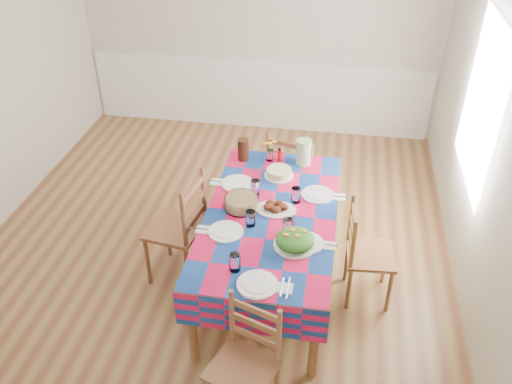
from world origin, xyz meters
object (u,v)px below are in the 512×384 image
at_px(chair_near, 245,364).
at_px(chair_right, 365,254).
at_px(meat_platter, 275,208).
at_px(chair_left, 180,229).
at_px(chair_far, 287,169).
at_px(green_pitcher, 304,152).
at_px(dining_table, 271,222).
at_px(tea_pitcher, 243,150).

height_order(chair_near, chair_right, chair_near).
bearing_deg(meat_platter, chair_left, -175.65).
distance_m(chair_near, chair_right, 1.48).
bearing_deg(chair_left, chair_far, 157.47).
height_order(meat_platter, chair_left, chair_left).
xyz_separation_m(meat_platter, green_pitcher, (0.15, 0.78, 0.10)).
bearing_deg(chair_far, green_pitcher, 128.50).
bearing_deg(chair_far, dining_table, 104.67).
distance_m(dining_table, green_pitcher, 0.88).
height_order(dining_table, meat_platter, meat_platter).
bearing_deg(chair_far, chair_right, 136.77).
xyz_separation_m(tea_pitcher, chair_near, (0.40, -2.08, -0.42)).
distance_m(meat_platter, chair_left, 0.87).
bearing_deg(dining_table, chair_near, -89.35).
bearing_deg(chair_near, green_pitcher, 104.90).
relative_size(dining_table, chair_left, 1.88).
height_order(green_pitcher, chair_near, green_pitcher).
height_order(tea_pitcher, chair_left, chair_left).
height_order(meat_platter, green_pitcher, green_pitcher).
relative_size(dining_table, chair_far, 2.26).
xyz_separation_m(dining_table, chair_right, (0.80, -0.00, -0.23)).
distance_m(green_pitcher, chair_right, 1.13).
height_order(dining_table, chair_near, chair_near).
xyz_separation_m(meat_platter, chair_left, (-0.82, -0.06, -0.28)).
bearing_deg(meat_platter, tea_pitcher, 118.49).
bearing_deg(chair_near, chair_left, 142.23).
distance_m(green_pitcher, chair_near, 2.15).
bearing_deg(chair_left, chair_near, 41.85).
relative_size(green_pitcher, chair_left, 0.23).
relative_size(meat_platter, chair_right, 0.37).
xyz_separation_m(dining_table, meat_platter, (0.03, 0.05, 0.11)).
height_order(dining_table, chair_right, chair_right).
bearing_deg(meat_platter, green_pitcher, 78.85).
height_order(tea_pitcher, chair_right, tea_pitcher).
xyz_separation_m(chair_far, chair_right, (0.81, -1.27, 0.02)).
relative_size(chair_near, chair_left, 0.88).
xyz_separation_m(chair_far, chair_left, (-0.78, -1.27, 0.09)).
xyz_separation_m(meat_platter, chair_right, (0.77, -0.06, -0.35)).
height_order(dining_table, green_pitcher, green_pitcher).
bearing_deg(tea_pitcher, dining_table, -64.73).
distance_m(meat_platter, tea_pitcher, 0.87).
bearing_deg(chair_far, meat_platter, 106.02).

